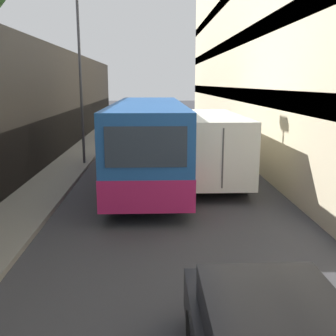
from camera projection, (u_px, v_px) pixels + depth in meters
name	position (u px, v px, depth m)	size (l,w,h in m)	color
ground_plane	(167.00, 195.00, 13.58)	(150.00, 150.00, 0.00)	#38383D
sidewalk_left	(39.00, 195.00, 13.41)	(1.80, 60.00, 0.14)	gray
bus	(149.00, 140.00, 15.46)	(2.61, 10.95, 3.07)	#1E519E
box_truck	(205.00, 141.00, 16.20)	(2.32, 8.68, 2.63)	silver
panel_van	(136.00, 123.00, 26.69)	(1.88, 4.15, 2.07)	#BCBCC1
street_lamp	(79.00, 41.00, 17.30)	(0.36, 0.80, 8.12)	#38383D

